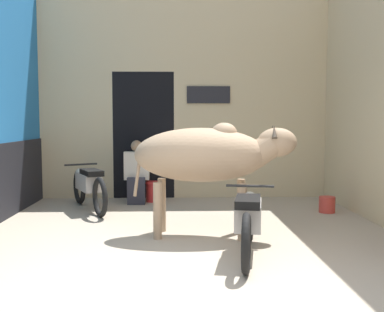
{
  "coord_description": "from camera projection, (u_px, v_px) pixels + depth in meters",
  "views": [
    {
      "loc": [
        -0.15,
        -4.08,
        1.51
      ],
      "look_at": [
        0.06,
        2.08,
        1.02
      ],
      "focal_mm": 42.0,
      "sensor_mm": 36.0,
      "label": 1
    }
  ],
  "objects": [
    {
      "name": "ground_plane",
      "position": [
        193.0,
        283.0,
        4.19
      ],
      "size": [
        30.0,
        30.0,
        0.0
      ],
      "primitive_type": "plane",
      "color": "tan"
    },
    {
      "name": "cow",
      "position": [
        207.0,
        155.0,
        5.81
      ],
      "size": [
        2.14,
        0.92,
        1.48
      ],
      "color": "tan",
      "rests_on": "ground_plane"
    },
    {
      "name": "motorcycle_far",
      "position": [
        89.0,
        185.0,
        7.54
      ],
      "size": [
        0.94,
        1.74,
        0.75
      ],
      "color": "black",
      "rests_on": "ground_plane"
    },
    {
      "name": "bucket",
      "position": [
        327.0,
        205.0,
        7.38
      ],
      "size": [
        0.26,
        0.26,
        0.26
      ],
      "color": "#C63D33",
      "rests_on": "ground_plane"
    },
    {
      "name": "plastic_stool",
      "position": [
        152.0,
        191.0,
        8.34
      ],
      "size": [
        0.31,
        0.31,
        0.38
      ],
      "color": "red",
      "rests_on": "ground_plane"
    },
    {
      "name": "motorcycle_near",
      "position": [
        248.0,
        219.0,
        5.0
      ],
      "size": [
        0.59,
        1.82,
        0.73
      ],
      "color": "black",
      "rests_on": "ground_plane"
    },
    {
      "name": "shopkeeper_seated",
      "position": [
        137.0,
        171.0,
        8.17
      ],
      "size": [
        0.46,
        0.33,
        1.15
      ],
      "color": "#282833",
      "rests_on": "ground_plane"
    },
    {
      "name": "wall_back_with_doorway",
      "position": [
        171.0,
        106.0,
        8.89
      ],
      "size": [
        5.54,
        0.93,
        4.17
      ],
      "color": "#C6B289",
      "rests_on": "ground_plane"
    }
  ]
}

